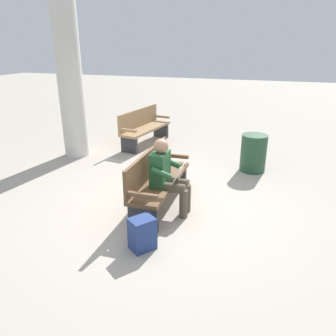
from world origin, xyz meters
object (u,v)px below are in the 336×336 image
backpack (142,234)px  trash_bin (253,153)px  bench_far (144,127)px  bench_near (157,179)px  person_seated (167,175)px  support_pillar (69,73)px

backpack → trash_bin: size_ratio=0.57×
bench_far → bench_near: bearing=34.5°
bench_far → trash_bin: (1.06, 2.85, -0.08)m
person_seated → support_pillar: bearing=-125.6°
person_seated → bench_far: (-3.30, -1.74, -0.17)m
bench_near → trash_bin: bench_near is taller
bench_near → trash_bin: 2.46m
trash_bin → bench_far: bearing=-110.5°
trash_bin → bench_near: bearing=-33.3°
bench_far → support_pillar: support_pillar is taller
bench_near → person_seated: person_seated is taller
backpack → support_pillar: support_pillar is taller
bench_near → support_pillar: (-1.81, -2.68, 1.42)m
bench_far → support_pillar: 2.26m
bench_near → person_seated: bearing=52.3°
support_pillar → trash_bin: 4.30m
person_seated → bench_far: person_seated is taller
person_seated → trash_bin: person_seated is taller
backpack → person_seated: bearing=-179.7°
bench_near → bench_far: same height
bench_far → support_pillar: (1.31, -1.17, 1.42)m
bench_near → backpack: bearing=10.1°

